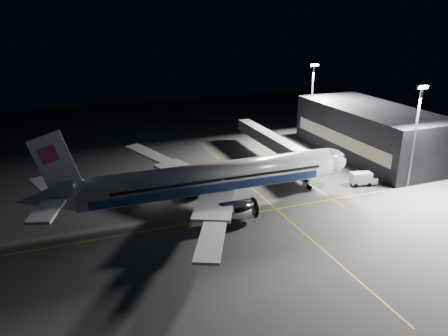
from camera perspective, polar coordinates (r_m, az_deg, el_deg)
The scene contains 14 objects.
ground at distance 81.33m, azimuth -1.45°, elevation -4.75°, with size 200.00×200.00×0.00m, color #4C4C4F.
guide_line_main at distance 84.87m, azimuth 4.94°, elevation -3.73°, with size 0.25×80.00×0.01m, color gold.
guide_line_cross at distance 76.25m, azimuth 0.06°, elevation -6.51°, with size 70.00×0.25×0.01m, color gold.
guide_line_side at distance 98.33m, azimuth 8.74°, elevation -0.52°, with size 0.25×40.00×0.01m, color gold.
airliner at distance 79.00m, azimuth -2.22°, elevation -1.46°, with size 61.48×54.22×16.64m.
terminal at distance 112.94m, azimuth 18.61°, elevation 4.53°, with size 18.12×40.00×12.00m.
jet_bridge at distance 103.59m, azimuth 6.70°, elevation 3.30°, with size 3.60×34.40×6.30m.
floodlight_mast_north at distance 122.36m, azimuth 11.43°, elevation 9.36°, with size 2.40×0.68×20.70m.
floodlight_mast_south at distance 93.17m, azimuth 23.80°, elevation 4.82°, with size 2.40×0.67×20.70m.
service_truck at distance 93.85m, azimuth 17.71°, elevation -1.31°, with size 5.73×3.20×2.77m.
baggage_tug at distance 88.92m, azimuth -9.11°, elevation -2.24°, with size 2.63×2.24×1.72m.
safety_cone_a at distance 89.97m, azimuth -8.36°, elevation -2.24°, with size 0.46×0.46×0.68m, color #D85A09.
safety_cone_b at distance 84.80m, azimuth -2.07°, elevation -3.46°, with size 0.41×0.41×0.62m, color #D85A09.
safety_cone_c at distance 91.74m, azimuth -9.11°, elevation -1.84°, with size 0.45×0.45×0.68m, color #D85A09.
Camera 1 is at (-24.42, -69.79, 33.88)m, focal length 35.00 mm.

